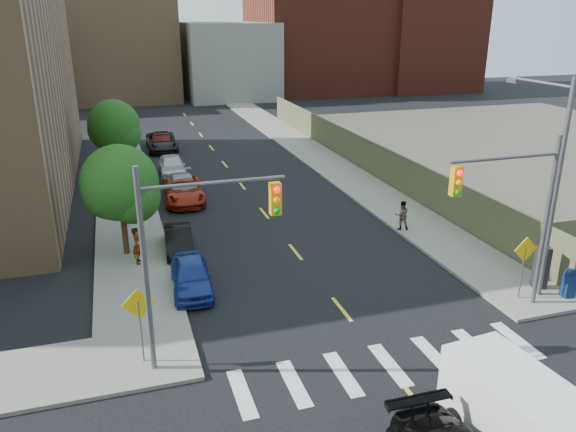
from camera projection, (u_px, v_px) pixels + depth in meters
sidewalk_nw at (119, 144)px, 50.34m from camera, size 3.50×73.00×0.15m
sidewalk_ne at (284, 134)px, 54.67m from camera, size 3.50×73.00×0.15m
fence_north at (359, 152)px, 42.66m from camera, size 0.12×44.00×2.50m
gravel_lot at (538, 146)px, 50.01m from camera, size 36.00×42.00×0.06m
bg_bldg_midwest at (121, 42)px, 75.69m from camera, size 14.00×16.00×15.00m
bg_bldg_center at (227, 60)px, 78.65m from camera, size 12.00×16.00×10.00m
bg_bldg_east at (316, 36)px, 83.34m from camera, size 18.00×18.00×16.00m
bg_bldg_fareast at (419, 28)px, 85.67m from camera, size 14.00×16.00×18.00m
signal_nw at (193, 239)px, 17.44m from camera, size 4.59×0.30×7.00m
signal_ne at (516, 203)px, 20.78m from camera, size 4.59×0.30×7.00m
streetlight_ne at (551, 174)px, 21.97m from camera, size 0.25×3.70×9.00m
warn_sign_nw at (139, 312)px, 18.24m from camera, size 1.06×0.06×2.83m
warn_sign_ne at (525, 256)px, 22.43m from camera, size 1.06×0.06×2.83m
warn_sign_midwest at (125, 193)px, 30.37m from camera, size 1.06×0.06×2.83m
tree_west_near at (120, 187)px, 26.25m from camera, size 3.66×3.64×5.52m
tree_west_far at (114, 128)px, 39.72m from camera, size 3.66×3.64×5.52m
parked_car_blue at (191, 276)px, 23.73m from camera, size 1.90×4.18×1.39m
parked_car_black at (179, 240)px, 27.69m from camera, size 1.56×3.84×1.24m
parked_car_red at (184, 191)px, 35.08m from camera, size 2.67×5.27×1.43m
parked_car_silver at (183, 188)px, 35.51m from camera, size 2.08×5.10×1.48m
parked_car_white at (172, 166)px, 40.48m from camera, size 1.99×4.61×1.55m
parked_car_maroon at (162, 143)px, 48.05m from camera, size 1.79×4.18×1.34m
parked_car_grey at (162, 142)px, 48.36m from camera, size 2.55×5.40×1.49m
cargo_van at (526, 419)px, 14.56m from camera, size 2.49×5.22×2.31m
mailbox at (569, 283)px, 22.97m from camera, size 0.50×0.38×1.23m
payphone at (541, 268)px, 23.60m from camera, size 0.66×0.60×1.85m
pedestrian_west at (137, 246)px, 25.95m from camera, size 0.52×0.70×1.76m
pedestrian_east at (402, 215)px, 30.09m from camera, size 0.92×0.80×1.61m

